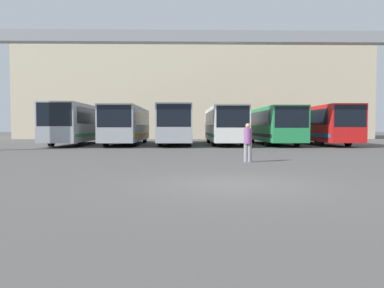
{
  "coord_description": "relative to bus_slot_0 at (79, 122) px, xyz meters",
  "views": [
    {
      "loc": [
        -1.31,
        -9.43,
        1.47
      ],
      "look_at": [
        -0.78,
        16.01,
        0.3
      ],
      "focal_mm": 35.0,
      "sensor_mm": 36.0,
      "label": 1
    }
  ],
  "objects": [
    {
      "name": "overhead_gantry",
      "position": [
        10.09,
        -7.95,
        4.3
      ],
      "size": [
        28.66,
        0.8,
        7.35
      ],
      "color": "gray",
      "rests_on": "ground"
    },
    {
      "name": "bus_slot_4",
      "position": [
        16.14,
        -0.2,
        -0.13
      ],
      "size": [
        2.59,
        11.37,
        2.98
      ],
      "color": "#268C4C",
      "rests_on": "ground"
    },
    {
      "name": "bus_slot_2",
      "position": [
        8.07,
        -0.15,
        -0.05
      ],
      "size": [
        2.56,
        11.46,
        3.12
      ],
      "color": "#999EA5",
      "rests_on": "ground"
    },
    {
      "name": "ground_plane",
      "position": [
        10.09,
        -21.88,
        -1.85
      ],
      "size": [
        200.0,
        200.0,
        0.0
      ],
      "primitive_type": "plane",
      "color": "#514F4C"
    },
    {
      "name": "building_backdrop",
      "position": [
        10.09,
        19.71,
        4.17
      ],
      "size": [
        43.91,
        12.0,
        12.05
      ],
      "color": "beige",
      "rests_on": "ground"
    },
    {
      "name": "bus_slot_3",
      "position": [
        12.11,
        -0.02,
        -0.11
      ],
      "size": [
        2.5,
        11.73,
        3.02
      ],
      "color": "silver",
      "rests_on": "ground"
    },
    {
      "name": "bus_slot_5",
      "position": [
        20.18,
        0.17,
        -0.07
      ],
      "size": [
        2.47,
        12.1,
        3.09
      ],
      "color": "red",
      "rests_on": "ground"
    },
    {
      "name": "pedestrian_far_center",
      "position": [
        11.43,
        -15.83,
        -1.0
      ],
      "size": [
        0.34,
        0.34,
        1.62
      ],
      "rotation": [
        0.0,
        0.0,
        2.94
      ],
      "color": "gray",
      "rests_on": "ground"
    },
    {
      "name": "bus_slot_0",
      "position": [
        0.0,
        0.0,
        0.0
      ],
      "size": [
        2.62,
        11.77,
        3.22
      ],
      "color": "#999EA5",
      "rests_on": "ground"
    },
    {
      "name": "bus_slot_1",
      "position": [
        4.04,
        -0.01,
        -0.09
      ],
      "size": [
        2.57,
        11.75,
        3.05
      ],
      "color": "#999EA5",
      "rests_on": "ground"
    }
  ]
}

